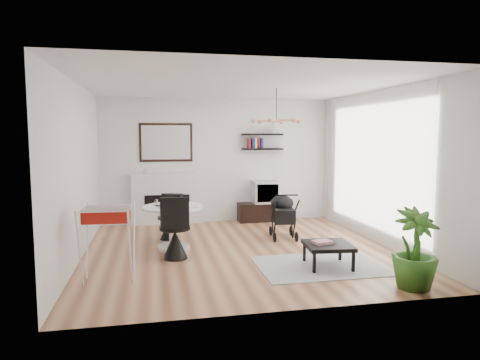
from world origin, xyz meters
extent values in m
plane|color=brown|center=(0.00, 0.00, 0.00)|extent=(5.00, 5.00, 0.00)
plane|color=white|center=(0.00, 0.00, 2.70)|extent=(5.00, 5.00, 0.00)
plane|color=white|center=(0.00, 2.50, 1.35)|extent=(5.00, 0.00, 5.00)
plane|color=white|center=(-2.50, 0.00, 1.35)|extent=(0.00, 5.00, 5.00)
plane|color=white|center=(2.50, 0.00, 1.35)|extent=(0.00, 5.00, 5.00)
cube|color=white|center=(2.40, 0.20, 1.35)|extent=(0.04, 3.60, 2.60)
cube|color=white|center=(-1.10, 2.42, 0.55)|extent=(1.50, 0.15, 1.10)
cube|color=black|center=(-1.10, 2.36, 0.48)|extent=(0.95, 0.06, 0.32)
cube|color=black|center=(-1.10, 2.48, 1.75)|extent=(1.12, 0.03, 0.82)
cube|color=white|center=(-1.10, 2.46, 1.75)|extent=(1.02, 0.01, 0.72)
cube|color=black|center=(0.99, 2.37, 1.60)|extent=(0.90, 0.25, 0.04)
cube|color=black|center=(0.99, 2.37, 1.92)|extent=(0.90, 0.25, 0.04)
cube|color=black|center=(0.99, 2.30, 0.21)|extent=(1.10, 0.38, 0.41)
cube|color=silver|center=(1.04, 2.30, 0.66)|extent=(0.56, 0.49, 0.49)
cube|color=black|center=(1.04, 2.06, 0.66)|extent=(0.47, 0.01, 0.39)
cylinder|color=white|center=(-1.07, 0.31, 0.03)|extent=(0.54, 0.54, 0.06)
cylinder|color=white|center=(-1.07, 0.31, 0.38)|extent=(0.13, 0.13, 0.64)
cylinder|color=white|center=(-1.07, 0.31, 0.71)|extent=(1.00, 1.00, 0.04)
imported|color=black|center=(-1.18, 0.26, 0.75)|extent=(0.41, 0.34, 0.03)
cube|color=black|center=(-1.04, 0.56, 0.82)|extent=(0.32, 0.26, 0.17)
cube|color=white|center=(-0.87, 0.21, 0.74)|extent=(0.39, 0.34, 0.01)
cylinder|color=white|center=(-1.34, 0.47, 0.78)|extent=(0.05, 0.05, 0.09)
cylinder|color=black|center=(-1.12, 1.01, 0.40)|extent=(0.39, 0.39, 0.04)
cone|color=black|center=(-1.12, 1.01, 0.19)|extent=(0.32, 0.32, 0.38)
cube|color=black|center=(-1.06, 1.18, 0.63)|extent=(0.35, 0.15, 0.40)
cylinder|color=black|center=(-1.07, -0.25, 0.48)|extent=(0.47, 0.47, 0.05)
cone|color=black|center=(-1.07, -0.25, 0.22)|extent=(0.38, 0.38, 0.45)
cube|color=black|center=(-1.08, -0.46, 0.75)|extent=(0.43, 0.06, 0.48)
cube|color=maroon|center=(-1.98, -1.10, 0.87)|extent=(0.59, 0.36, 0.15)
cube|color=black|center=(0.96, 0.68, 0.43)|extent=(0.43, 0.58, 0.25)
ellipsoid|color=black|center=(0.98, 0.84, 0.63)|extent=(0.43, 0.43, 0.31)
cylinder|color=black|center=(0.92, 0.34, 0.85)|extent=(0.40, 0.08, 0.03)
torus|color=black|center=(0.80, 0.96, 0.08)|extent=(0.07, 0.19, 0.19)
torus|color=black|center=(1.19, 0.91, 0.08)|extent=(0.07, 0.19, 0.19)
torus|color=black|center=(0.74, 0.46, 0.08)|extent=(0.07, 0.19, 0.19)
torus|color=black|center=(1.13, 0.41, 0.08)|extent=(0.07, 0.19, 0.19)
cube|color=#979797|center=(0.97, -1.06, 0.01)|extent=(1.79, 1.29, 0.01)
cube|color=black|center=(1.08, -1.12, 0.32)|extent=(0.71, 0.71, 0.06)
cube|color=black|center=(0.77, -1.37, 0.15)|extent=(0.04, 0.04, 0.28)
cube|color=black|center=(1.33, -1.43, 0.15)|extent=(0.04, 0.04, 0.28)
cube|color=black|center=(0.83, -0.82, 0.15)|extent=(0.04, 0.04, 0.28)
cube|color=black|center=(1.38, -0.87, 0.15)|extent=(0.04, 0.04, 0.28)
cube|color=#B52D2E|center=(1.00, -1.09, 0.36)|extent=(0.30, 0.26, 0.04)
imported|color=#31631C|center=(1.78, -2.14, 0.50)|extent=(0.61, 0.61, 1.01)
camera|label=1|loc=(-1.37, -6.78, 1.90)|focal=32.00mm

